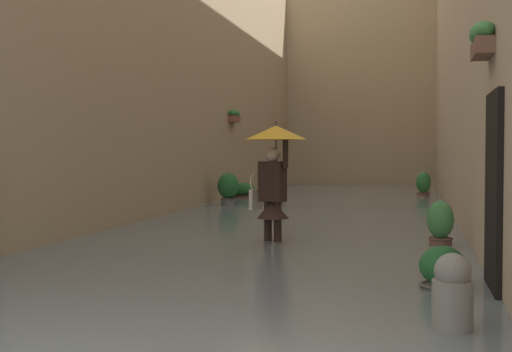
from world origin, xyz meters
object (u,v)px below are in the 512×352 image
Objects in this scene: potted_plant_far_right at (244,192)px; potted_plant_far_left at (423,187)px; potted_plant_near_right at (228,190)px; mooring_bollard at (452,305)px; potted_plant_mid_left at (440,228)px; person_wading at (274,163)px; potted_plant_near_left at (442,276)px.

potted_plant_far_left reaches higher than potted_plant_far_right.
potted_plant_near_right reaches higher than potted_plant_far_left.
mooring_bollard is at bearing 113.17° from potted_plant_near_right.
potted_plant_near_right is 12.88m from mooring_bollard.
potted_plant_mid_left is 11.37m from potted_plant_far_left.
potted_plant_near_left is at bearing 127.06° from person_wading.
potted_plant_mid_left is (-2.49, -0.21, -0.97)m from person_wading.
person_wading is at bearing 78.41° from potted_plant_far_left.
potted_plant_mid_left is 0.83× the size of potted_plant_near_right.
potted_plant_far_right is 13.88m from potted_plant_near_left.
potted_plant_near_right is 11.36m from potted_plant_near_left.
potted_plant_mid_left is 0.90× the size of potted_plant_far_left.
potted_plant_far_left is at bearing -137.78° from potted_plant_near_right.
mooring_bollard is (-5.07, 11.84, -0.20)m from potted_plant_near_right.
potted_plant_near_right is at bearing -66.83° from mooring_bollard.
potted_plant_far_left is (0.11, -11.37, 0.05)m from potted_plant_mid_left.
potted_plant_near_right reaches higher than potted_plant_far_right.
potted_plant_mid_left is at bearing 90.56° from potted_plant_far_left.
person_wading is 3.07× the size of potted_plant_far_right.
potted_plant_mid_left reaches higher than potted_plant_near_left.
potted_plant_far_right is (2.91, -9.67, -1.04)m from person_wading.
potted_plant_far_left is 1.19× the size of mooring_bollard.
potted_plant_near_right is (-0.24, 2.66, 0.21)m from potted_plant_far_right.
person_wading reaches higher than potted_plant_near_left.
potted_plant_far_left reaches higher than potted_plant_near_left.
potted_plant_near_right is at bearing 95.18° from potted_plant_far_right.
person_wading is 4.11m from potted_plant_near_left.
potted_plant_near_right is 1.62× the size of potted_plant_near_left.
mooring_bollard is at bearing 89.01° from potted_plant_mid_left.
person_wading is at bearing -52.94° from potted_plant_near_left.
potted_plant_near_left is at bearing -89.61° from mooring_bollard.
potted_plant_mid_left is 3.38m from potted_plant_near_left.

